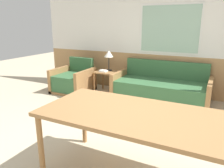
# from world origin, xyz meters

# --- Properties ---
(ground_plane) EXTENTS (16.00, 16.00, 0.00)m
(ground_plane) POSITION_xyz_m (0.00, 0.00, 0.00)
(ground_plane) COLOR beige
(wall_back) EXTENTS (7.20, 0.09, 2.70)m
(wall_back) POSITION_xyz_m (-0.01, 2.63, 1.36)
(wall_back) COLOR tan
(wall_back) RESTS_ON ground_plane
(couch) EXTENTS (2.03, 0.89, 0.82)m
(couch) POSITION_xyz_m (-0.23, 2.11, 0.25)
(couch) COLOR #9E7042
(couch) RESTS_ON ground_plane
(armchair) EXTENTS (0.83, 0.87, 0.79)m
(armchair) POSITION_xyz_m (-2.33, 1.80, 0.25)
(armchair) COLOR #9E7042
(armchair) RESTS_ON ground_plane
(side_table) EXTENTS (0.48, 0.48, 0.52)m
(side_table) POSITION_xyz_m (-1.58, 2.11, 0.43)
(side_table) COLOR #9E7042
(side_table) RESTS_ON ground_plane
(table_lamp) EXTENTS (0.23, 0.23, 0.49)m
(table_lamp) POSITION_xyz_m (-1.54, 2.19, 0.91)
(table_lamp) COLOR #262628
(table_lamp) RESTS_ON side_table
(book_stack) EXTENTS (0.18, 0.16, 0.04)m
(book_stack) POSITION_xyz_m (-1.60, 2.03, 0.54)
(book_stack) COLOR white
(book_stack) RESTS_ON side_table
(dining_table) EXTENTS (2.12, 0.94, 0.78)m
(dining_table) POSITION_xyz_m (0.26, -0.52, 0.71)
(dining_table) COLOR #9E7042
(dining_table) RESTS_ON ground_plane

